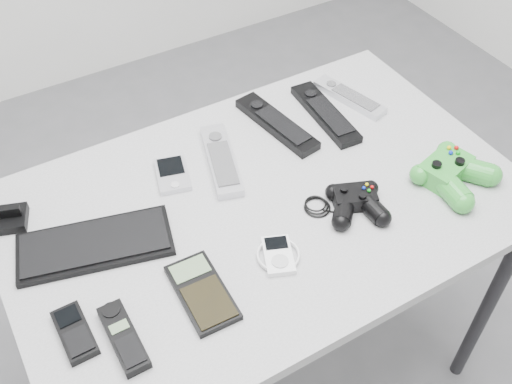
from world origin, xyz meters
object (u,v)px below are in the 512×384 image
remote_black_b (325,113)px  calculator (202,292)px  mobile_phone (75,332)px  controller_green (452,171)px  desk (264,220)px  mp3_player (278,255)px  cordless_handset (123,337)px  controller_black (356,201)px  remote_silver_a (221,159)px  pda (172,174)px  remote_black_a (277,123)px  pda_keyboard (95,244)px  remote_silver_b (349,97)px

remote_black_b → calculator: bearing=-143.6°
mobile_phone → controller_green: (0.81, -0.04, 0.02)m
desk → mp3_player: size_ratio=11.92×
desk → controller_green: 0.41m
cordless_handset → controller_black: size_ratio=0.69×
remote_silver_a → mp3_player: bearing=-78.8°
pda → controller_green: bearing=-15.8°
controller_black → remote_silver_a: bearing=147.0°
pda → mobile_phone: (-0.30, -0.27, 0.00)m
mobile_phone → controller_green: 0.81m
remote_black_a → pda: bearing=177.1°
remote_black_b → pda_keyboard: bearing=-166.3°
mobile_phone → remote_black_b: bearing=20.4°
controller_green → desk: bearing=143.6°
calculator → controller_black: 0.37m
remote_silver_a → mobile_phone: remote_silver_a is taller
controller_green → remote_silver_a: bearing=129.0°
mobile_phone → pda_keyboard: bearing=59.5°
pda → controller_black: (0.28, -0.27, 0.01)m
remote_black_a → mobile_phone: bearing=-161.9°
cordless_handset → calculator: size_ratio=0.87×
mp3_player → desk: bearing=91.5°
pda_keyboard → remote_black_a: bearing=29.4°
cordless_handset → controller_green: 0.74m
remote_silver_b → mobile_phone: (-0.79, -0.29, -0.00)m
remote_silver_b → controller_black: (-0.20, -0.30, 0.01)m
remote_black_a → remote_black_b: (0.12, -0.03, -0.00)m
mobile_phone → controller_green: size_ratio=0.67×
mobile_phone → mp3_player: size_ratio=1.25×
remote_black_a → cordless_handset: size_ratio=1.72×
mp3_player → controller_green: size_ratio=0.53×
pda → cordless_handset: cordless_handset is taller
remote_silver_b → mp3_player: 0.52m
remote_black_a → mp3_player: bearing=-129.9°
calculator → mp3_player: same height
remote_silver_a → calculator: (-0.19, -0.29, -0.00)m
remote_silver_b → calculator: (-0.57, -0.33, -0.00)m
pda → calculator: 0.31m
pda_keyboard → pda: pda_keyboard is taller
remote_silver_a → remote_silver_b: (0.38, 0.04, -0.00)m
remote_silver_a → remote_black_b: size_ratio=0.93×
pda_keyboard → remote_black_a: remote_black_a is taller
pda_keyboard → remote_black_b: bearing=24.3°
pda → mp3_player: same height
pda → remote_silver_a: bearing=7.5°
mobile_phone → cordless_handset: (0.07, -0.05, 0.00)m
remote_silver_b → mp3_player: bearing=-155.9°
remote_silver_b → mobile_phone: size_ratio=1.76×
mobile_phone → cordless_handset: bearing=-37.5°
remote_silver_b → mp3_player: size_ratio=2.21×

